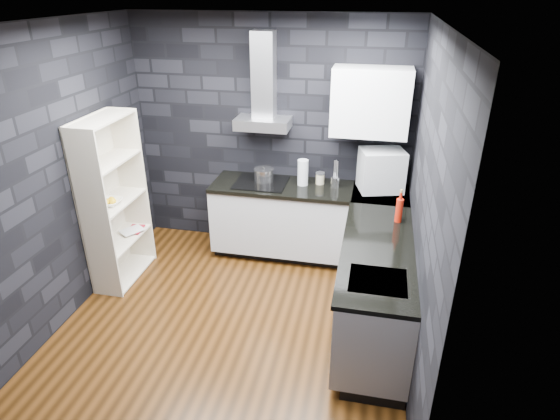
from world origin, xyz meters
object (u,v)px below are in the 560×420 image
(red_bottle, at_px, (399,210))
(bookshelf, at_px, (115,202))
(storage_jar, at_px, (320,179))
(pot, at_px, (264,175))
(utensil_crock, at_px, (335,182))
(glass_vase, at_px, (303,172))
(appliance_garage, at_px, (381,170))
(fruit_bowl, at_px, (110,202))

(red_bottle, distance_m, bookshelf, 2.89)
(red_bottle, bearing_deg, storage_jar, 137.72)
(pot, distance_m, storage_jar, 0.64)
(utensil_crock, relative_size, red_bottle, 0.52)
(red_bottle, bearing_deg, bookshelf, -176.76)
(pot, height_order, glass_vase, glass_vase)
(storage_jar, bearing_deg, pot, -173.76)
(bookshelf, bearing_deg, appliance_garage, 13.61)
(glass_vase, relative_size, storage_jar, 2.45)
(glass_vase, distance_m, red_bottle, 1.26)
(glass_vase, bearing_deg, appliance_garage, 2.61)
(pot, bearing_deg, glass_vase, 0.50)
(utensil_crock, distance_m, appliance_garage, 0.52)
(bookshelf, bearing_deg, glass_vase, 20.30)
(utensil_crock, distance_m, bookshelf, 2.37)
(storage_jar, distance_m, fruit_bowl, 2.27)
(appliance_garage, bearing_deg, utensil_crock, 169.24)
(appliance_garage, xyz_separation_m, bookshelf, (-2.70, -0.91, -0.22))
(pot, xyz_separation_m, bookshelf, (-1.39, -0.87, -0.08))
(glass_vase, height_order, storage_jar, glass_vase)
(bookshelf, distance_m, fruit_bowl, 0.09)
(glass_vase, bearing_deg, utensil_crock, -0.80)
(storage_jar, relative_size, red_bottle, 0.51)
(appliance_garage, height_order, bookshelf, bookshelf)
(pot, distance_m, utensil_crock, 0.82)
(glass_vase, distance_m, storage_jar, 0.22)
(glass_vase, relative_size, appliance_garage, 0.64)
(glass_vase, distance_m, fruit_bowl, 2.08)
(appliance_garage, xyz_separation_m, red_bottle, (0.19, -0.75, -0.11))
(pot, distance_m, fruit_bowl, 1.68)
(storage_jar, bearing_deg, utensil_crock, -21.85)
(storage_jar, xyz_separation_m, bookshelf, (-2.03, -0.94, -0.06))
(utensil_crock, bearing_deg, fruit_bowl, -156.77)
(pot, xyz_separation_m, fruit_bowl, (-1.39, -0.95, -0.04))
(pot, relative_size, red_bottle, 0.93)
(pot, height_order, fruit_bowl, pot)
(utensil_crock, bearing_deg, bookshelf, -158.50)
(storage_jar, xyz_separation_m, utensil_crock, (0.18, -0.07, 0.00))
(glass_vase, height_order, fruit_bowl, glass_vase)
(storage_jar, relative_size, appliance_garage, 0.26)
(storage_jar, bearing_deg, bookshelf, -155.15)
(bookshelf, height_order, fruit_bowl, bookshelf)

